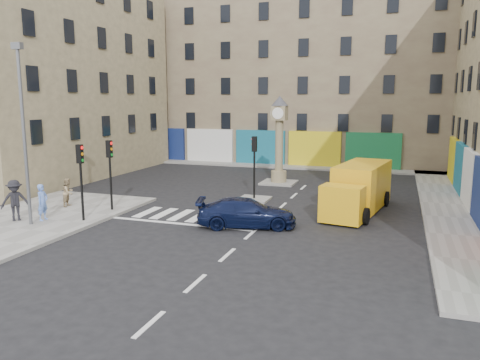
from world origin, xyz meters
The scene contains 18 objects.
ground centered at (0.00, 0.00, 0.00)m, with size 120.00×120.00×0.00m, color black.
sidewalk_left centered at (-11.00, -2.00, 0.07)m, with size 7.00×16.00×0.15m, color gray.
sidewalk_right centered at (8.70, 10.00, 0.07)m, with size 2.60×30.00×0.15m, color gray.
sidewalk_far centered at (-4.00, 22.20, 0.07)m, with size 32.00×2.40×0.15m, color gray.
island_near centered at (-2.00, 8.00, 0.06)m, with size 1.80×1.80×0.12m, color gray.
island_far centered at (-2.00, 14.00, 0.06)m, with size 2.40×2.40×0.12m, color gray.
building_far centered at (-4.00, 28.00, 8.50)m, with size 32.00×10.00×17.00m, color #817656.
building_left centered at (-19.00, 12.00, 7.50)m, with size 8.00×20.00×15.00m, color #9D8C67.
traffic_light_left_near centered at (-8.30, 0.20, 2.62)m, with size 0.28×0.22×3.70m.
traffic_light_left_far centered at (-8.30, 2.60, 2.62)m, with size 0.28×0.22×3.70m.
traffic_light_island centered at (-2.00, 8.00, 2.59)m, with size 0.28×0.22×3.70m.
lamp_post centered at (-10.20, -1.20, 4.79)m, with size 0.50×0.25×8.30m.
clock_pillar centered at (-2.00, 14.00, 3.55)m, with size 1.20×1.20×6.10m.
navy_sedan centered at (-0.59, 2.18, 0.68)m, with size 1.90×4.67×1.35m, color black.
yellow_van centered at (4.15, 7.13, 1.25)m, with size 3.27×7.16×2.51m.
pedestrian_blue centered at (-10.16, -0.40, 1.04)m, with size 0.65×0.42×1.77m, color #5F85DB.
pedestrian_tan centered at (-10.99, 2.51, 0.93)m, with size 0.76×0.59×1.56m, color #9A845F.
pedestrian_dark centered at (-11.35, -0.90, 1.15)m, with size 1.29×0.74×2.00m, color black.
Camera 1 is at (6.07, -18.27, 5.94)m, focal length 35.00 mm.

